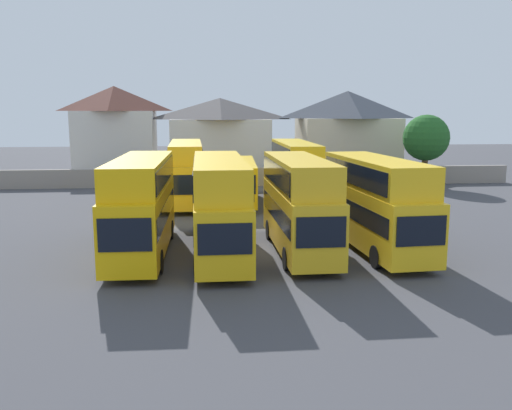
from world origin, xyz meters
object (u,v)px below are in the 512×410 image
object	(u,v)px
bus_4	(376,199)
house_terrace_right	(347,133)
house_terrace_left	(115,131)
house_terrace_centre	(220,137)
bus_5	(186,169)
tree_left_of_lot	(426,138)
bus_3	(299,200)
bus_2	(219,201)
bus_1	(141,201)
bus_6	(239,179)
bus_7	(295,169)

from	to	relation	value
bus_4	house_terrace_right	bearing A→B (deg)	164.03
house_terrace_left	house_terrace_centre	distance (m)	11.62
bus_5	house_terrace_centre	bearing A→B (deg)	168.12
bus_4	tree_left_of_lot	world-z (taller)	tree_left_of_lot
bus_3	bus_2	bearing A→B (deg)	-92.41
house_terrace_centre	bus_3	bearing A→B (deg)	-84.74
bus_1	house_terrace_left	bearing A→B (deg)	-168.32
bus_6	house_terrace_right	distance (m)	21.62
house_terrace_right	bus_4	bearing A→B (deg)	-102.08
bus_5	house_terrace_left	distance (m)	20.27
bus_1	bus_7	distance (m)	18.56
bus_3	house_terrace_right	xyz separation A→B (m)	(11.10, 32.64, 2.07)
bus_1	tree_left_of_lot	size ratio (longest dim) A/B	1.58
bus_1	bus_3	distance (m)	8.10
bus_4	house_terrace_left	world-z (taller)	house_terrace_left
house_terrace_centre	tree_left_of_lot	world-z (taller)	house_terrace_centre
bus_2	tree_left_of_lot	world-z (taller)	tree_left_of_lot
bus_6	bus_2	bearing A→B (deg)	-4.44
bus_7	bus_5	bearing A→B (deg)	-92.72
bus_1	bus_2	size ratio (longest dim) A/B	0.94
bus_7	house_terrace_left	size ratio (longest dim) A/B	1.19
bus_4	house_terrace_centre	xyz separation A→B (m)	(-7.18, 33.28, 1.69)
bus_7	house_terrace_centre	world-z (taller)	house_terrace_centre
bus_6	bus_7	size ratio (longest dim) A/B	0.93
bus_2	bus_5	bearing A→B (deg)	-172.62
house_terrace_centre	house_terrace_left	bearing A→B (deg)	174.83
bus_7	house_terrace_left	world-z (taller)	house_terrace_left
bus_3	bus_5	xyz separation A→B (m)	(-6.31, 16.04, -0.04)
bus_6	house_terrace_right	world-z (taller)	house_terrace_right
bus_2	bus_5	size ratio (longest dim) A/B	1.01
bus_3	house_terrace_centre	world-z (taller)	house_terrace_centre
bus_1	house_terrace_left	xyz separation A→B (m)	(-6.53, 34.08, 2.30)
house_terrace_right	tree_left_of_lot	xyz separation A→B (m)	(5.48, -8.98, -0.13)
bus_5	house_terrace_centre	world-z (taller)	house_terrace_centre
bus_1	house_terrace_right	xyz separation A→B (m)	(19.19, 32.35, 2.05)
house_terrace_left	house_terrace_right	size ratio (longest dim) A/B	0.91
bus_7	tree_left_of_lot	distance (m)	16.42
bus_1	house_terrace_left	distance (m)	34.78
bus_4	bus_7	bearing A→B (deg)	-177.69
house_terrace_right	bus_1	bearing A→B (deg)	-120.67
bus_1	bus_4	distance (m)	12.21
bus_6	bus_1	bearing A→B (deg)	-18.25
house_terrace_left	tree_left_of_lot	bearing A→B (deg)	-18.94
bus_7	house_terrace_centre	size ratio (longest dim) A/B	1.06
house_terrace_centre	bus_2	bearing A→B (deg)	-91.81
bus_3	house_terrace_centre	xyz separation A→B (m)	(-3.07, 33.33, 1.66)
house_terrace_right	tree_left_of_lot	bearing A→B (deg)	-58.59
bus_3	bus_4	distance (m)	4.12
bus_4	house_terrace_centre	bearing A→B (deg)	-171.70
bus_7	tree_left_of_lot	bearing A→B (deg)	120.02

